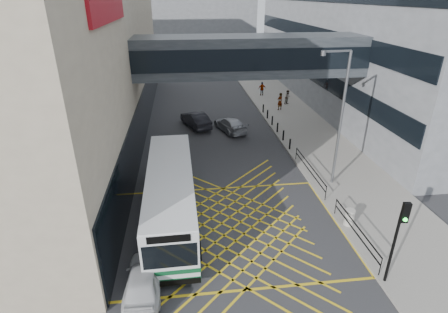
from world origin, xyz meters
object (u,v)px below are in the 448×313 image
object	(u,v)px
car_silver	(230,124)
pedestrian_b	(288,97)
bus	(171,193)
pedestrian_c	(262,89)
street_lamp	(339,112)
litter_bin	(349,217)
pedestrian_a	(280,101)
car_white	(144,279)
traffic_light	(399,232)
car_dark	(196,120)

from	to	relation	value
car_silver	pedestrian_b	bearing A→B (deg)	-154.34
bus	pedestrian_c	distance (m)	27.78
street_lamp	litter_bin	bearing A→B (deg)	-105.48
pedestrian_b	car_silver	bearing A→B (deg)	-171.40
street_lamp	pedestrian_c	world-z (taller)	street_lamp
car_silver	pedestrian_a	bearing A→B (deg)	-157.35
car_silver	pedestrian_a	xyz separation A→B (m)	(6.32, 5.48, 0.41)
bus	street_lamp	xyz separation A→B (m)	(10.63, 2.67, 3.52)
litter_bin	car_white	bearing A→B (deg)	-162.83
traffic_light	pedestrian_c	bearing A→B (deg)	94.73
traffic_light	pedestrian_a	size ratio (longest dim) A/B	2.26
car_white	pedestrian_c	distance (m)	33.25
bus	pedestrian_b	xyz separation A→B (m)	(13.14, 21.38, -0.70)
bus	street_lamp	world-z (taller)	street_lamp
bus	pedestrian_a	xyz separation A→B (m)	(11.63, 19.32, -0.56)
bus	street_lamp	distance (m)	11.52
car_dark	pedestrian_b	world-z (taller)	pedestrian_b
street_lamp	pedestrian_a	size ratio (longest dim) A/B	4.67
car_silver	traffic_light	bearing A→B (deg)	83.61
traffic_light	pedestrian_c	world-z (taller)	traffic_light
traffic_light	pedestrian_c	distance (m)	32.00
car_white	car_dark	size ratio (longest dim) A/B	0.89
bus	pedestrian_b	size ratio (longest dim) A/B	6.88
car_dark	car_silver	distance (m)	3.55
car_white	traffic_light	distance (m)	11.01
car_white	bus	bearing A→B (deg)	-100.88
car_dark	pedestrian_c	xyz separation A→B (m)	(8.90, 10.15, 0.26)
car_dark	pedestrian_b	xyz separation A→B (m)	(11.04, 6.04, 0.22)
bus	litter_bin	distance (m)	10.09
car_silver	litter_bin	bearing A→B (deg)	87.55
bus	car_white	distance (m)	5.66
bus	litter_bin	bearing A→B (deg)	-12.61
car_silver	pedestrian_b	xyz separation A→B (m)	(7.82, 7.54, 0.27)
bus	car_white	xyz separation A→B (m)	(-1.15, -5.45, -0.99)
car_silver	traffic_light	distance (m)	20.82
car_silver	bus	bearing A→B (deg)	50.70
car_silver	pedestrian_c	xyz separation A→B (m)	(5.69, 11.66, 0.31)
bus	litter_bin	xyz separation A→B (m)	(9.83, -2.06, -1.03)
litter_bin	pedestrian_a	world-z (taller)	pedestrian_a
car_white	pedestrian_a	size ratio (longest dim) A/B	2.23
car_dark	litter_bin	distance (m)	19.04
car_dark	litter_bin	xyz separation A→B (m)	(7.73, -17.40, -0.11)
bus	traffic_light	xyz separation A→B (m)	(9.58, -6.41, 1.27)
traffic_light	litter_bin	xyz separation A→B (m)	(0.24, 4.35, -2.30)
car_white	street_lamp	world-z (taller)	street_lamp
bus	car_silver	xyz separation A→B (m)	(5.32, 13.84, -0.97)
car_dark	litter_bin	bearing A→B (deg)	93.80
pedestrian_a	pedestrian_b	size ratio (longest dim) A/B	1.17
litter_bin	car_silver	bearing A→B (deg)	105.84
traffic_light	bus	bearing A→B (deg)	153.49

